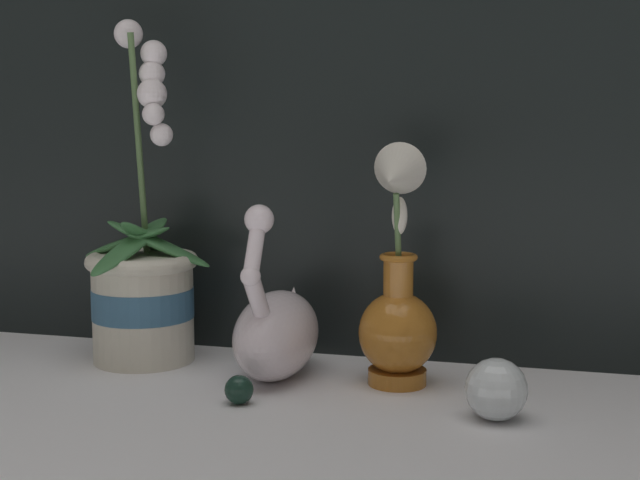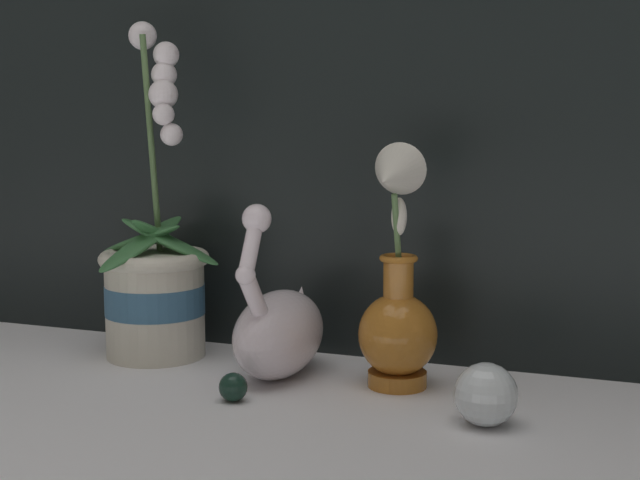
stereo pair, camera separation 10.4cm
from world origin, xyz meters
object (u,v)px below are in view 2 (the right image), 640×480
at_px(swan_figurine, 279,328).
at_px(glass_sphere, 486,395).
at_px(orchid_potted_plant, 155,282).
at_px(blue_vase, 397,300).

relative_size(swan_figurine, glass_sphere, 3.31).
xyz_separation_m(orchid_potted_plant, glass_sphere, (0.46, -0.12, -0.07)).
distance_m(blue_vase, glass_sphere, 0.17).
xyz_separation_m(swan_figurine, blue_vase, (0.15, 0.00, 0.05)).
height_order(orchid_potted_plant, glass_sphere, orchid_potted_plant).
bearing_deg(blue_vase, orchid_potted_plant, 175.13).
relative_size(orchid_potted_plant, glass_sphere, 6.67).
xyz_separation_m(blue_vase, glass_sphere, (0.12, -0.09, -0.07)).
height_order(swan_figurine, glass_sphere, swan_figurine).
bearing_deg(glass_sphere, blue_vase, 142.49).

